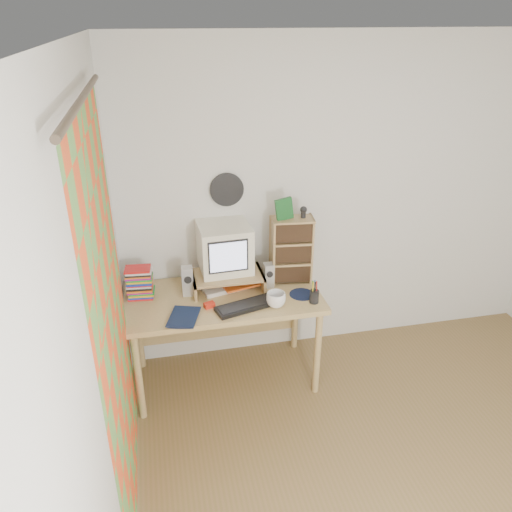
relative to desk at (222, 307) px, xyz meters
name	(u,v)px	position (x,y,z in m)	size (l,w,h in m)	color
floor	(437,505)	(1.03, -1.44, -0.62)	(3.50, 3.50, 0.00)	brown
back_wall	(344,203)	(1.03, 0.31, 0.63)	(3.50, 3.50, 0.00)	silver
left_wall	(96,378)	(-0.72, -1.44, 0.63)	(3.50, 3.50, 0.00)	silver
curtain	(114,331)	(-0.68, -0.96, 0.53)	(2.20, 2.20, 0.00)	#E64E20
wall_disc	(227,190)	(0.10, 0.29, 0.81)	(0.25, 0.25, 0.02)	black
desk	(222,307)	(0.00, 0.00, 0.00)	(1.40, 0.70, 0.75)	tan
monitor_riser	(228,277)	(0.05, 0.04, 0.23)	(0.52, 0.30, 0.12)	tan
crt_monitor	(225,250)	(0.05, 0.09, 0.43)	(0.37, 0.37, 0.35)	white
speaker_left	(188,281)	(-0.24, 0.01, 0.24)	(0.08, 0.08, 0.22)	silver
speaker_right	(269,275)	(0.35, 0.00, 0.23)	(0.07, 0.07, 0.19)	silver
keyboard	(246,306)	(0.13, -0.26, 0.15)	(0.43, 0.14, 0.03)	black
dvd_stack	(140,282)	(-0.58, 0.04, 0.26)	(0.18, 0.13, 0.25)	brown
cd_rack	(292,250)	(0.54, 0.06, 0.39)	(0.31, 0.16, 0.51)	tan
mug	(276,300)	(0.34, -0.28, 0.19)	(0.14, 0.14, 0.11)	white
diary	(170,315)	(-0.39, -0.28, 0.16)	(0.23, 0.17, 0.05)	#101D3D
mousepad	(302,294)	(0.56, -0.17, 0.14)	(0.18, 0.18, 0.00)	#0F1834
pen_cup	(314,294)	(0.61, -0.29, 0.20)	(0.07, 0.07, 0.13)	black
papers	(228,284)	(0.06, 0.06, 0.16)	(0.31, 0.23, 0.04)	silver
red_box	(209,305)	(-0.12, -0.20, 0.15)	(0.07, 0.05, 0.04)	red
game_box	(284,209)	(0.47, 0.05, 0.72)	(0.12, 0.03, 0.16)	#185624
webcam	(303,212)	(0.62, 0.06, 0.69)	(0.05, 0.05, 0.09)	black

